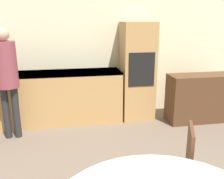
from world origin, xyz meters
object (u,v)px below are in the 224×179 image
at_px(oven_unit, 137,71).
at_px(sideboard, 200,98).
at_px(person_standing, 6,72).
at_px(chair_far_right, 178,166).

distance_m(oven_unit, sideboard, 1.26).
xyz_separation_m(sideboard, person_standing, (-3.29, -0.11, 0.64)).
xyz_separation_m(chair_far_right, person_standing, (-1.90, 1.98, 0.58)).
xyz_separation_m(oven_unit, sideboard, (1.11, -0.40, -0.46)).
relative_size(oven_unit, sideboard, 1.50).
bearing_deg(chair_far_right, oven_unit, -163.42).
bearing_deg(chair_far_right, person_standing, -112.93).
relative_size(sideboard, person_standing, 0.69).
height_order(sideboard, person_standing, person_standing).
height_order(oven_unit, sideboard, oven_unit).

